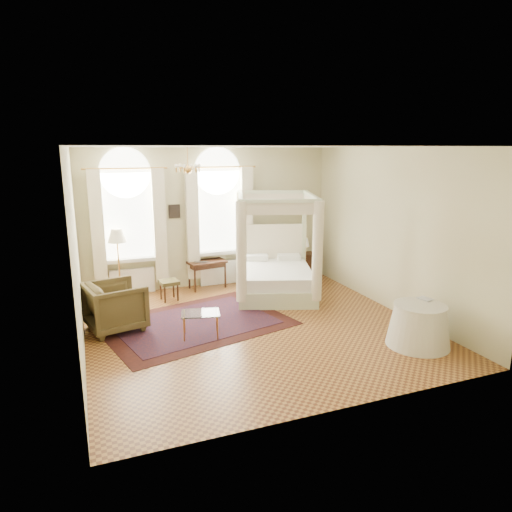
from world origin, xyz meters
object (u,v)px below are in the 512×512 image
Objects in this scene: canopy_bed at (275,273)px; armchair at (116,306)px; writing_desk at (207,265)px; coffee_table at (200,315)px; side_table at (419,325)px; nightstand at (305,266)px; stool at (169,284)px; floor_lamp at (117,239)px.

armchair is (-3.55, -0.82, -0.07)m from canopy_bed.
writing_desk is 2.93m from coffee_table.
nightstand is at bearing 89.13° from side_table.
canopy_bed is at bearing -12.30° from stool.
floor_lamp is at bearing 112.05° from coffee_table.
nightstand is 4.67m from floor_lamp.
coffee_table is (-2.18, -1.71, -0.11)m from canopy_bed.
nightstand is (1.25, 0.94, -0.19)m from canopy_bed.
floor_lamp is (-0.99, 0.57, 0.96)m from stool.
armchair is (-1.22, -1.32, 0.07)m from stool.
nightstand reaches higher than stool.
canopy_bed is 5.65× the size of stool.
coffee_table is (1.37, -0.90, -0.04)m from armchair.
nightstand is 0.89× the size of coffee_table.
stool is at bearing -173.03° from nightstand.
floor_lamp is at bearing 135.20° from side_table.
writing_desk is 2.15m from floor_lamp.
canopy_bed is at bearing -90.23° from armchair.
armchair is 1.63m from coffee_table.
coffee_table is (-0.88, -2.79, -0.16)m from writing_desk.
writing_desk is 5.11m from side_table.
canopy_bed is 1.69m from writing_desk.
floor_lamp is (-3.31, 1.08, 0.81)m from canopy_bed.
writing_desk is at bearing 29.25° from stool.
coffee_table is at bearing 153.61° from side_table.
armchair is (-2.24, -1.90, -0.12)m from writing_desk.
writing_desk is 2.94m from armchair.
nightstand is at bearing -83.04° from armchair.
nightstand is 0.63× the size of side_table.
canopy_bed is at bearing -142.87° from nightstand.
nightstand is 2.56m from writing_desk.
coffee_table is (-3.43, -2.66, 0.07)m from nightstand.
canopy_bed is 2.68× the size of writing_desk.
nightstand is 4.34m from coffee_table.
nightstand is at bearing 6.97° from stool.
coffee_table is at bearing -86.26° from stool.
coffee_table is at bearing -136.49° from armchair.
floor_lamp reaches higher than side_table.
canopy_bed is 2.57× the size of armchair.
side_table is at bearing -47.96° from stool.
nightstand is at bearing -1.72° from floor_lamp.
side_table is at bearing -131.69° from armchair.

